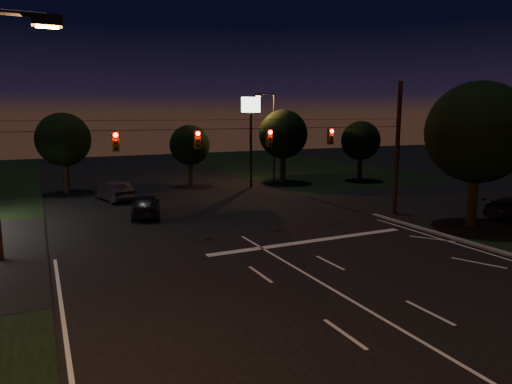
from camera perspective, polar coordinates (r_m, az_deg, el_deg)
ground at (r=14.99m, az=21.66°, el=-17.94°), size 140.00×140.00×0.00m
cross_street_right at (r=39.57m, az=24.48°, el=-1.12°), size 20.00×16.00×0.02m
stop_bar at (r=25.09m, az=6.91°, el=-6.10°), size 12.00×0.50×0.01m
utility_pole_right at (r=33.17m, az=16.86°, el=-2.59°), size 0.30×0.30×9.00m
utility_pole_left at (r=24.84m, az=-29.26°, el=-7.47°), size 0.28×0.28×8.00m
signal_span at (r=25.86m, az=-2.68°, el=6.79°), size 24.00×0.40×1.56m
pole_sign_right at (r=42.82m, az=-0.65°, el=8.89°), size 1.80×0.30×8.40m
street_light_right_far at (r=46.07m, az=1.98°, el=7.70°), size 2.20×0.35×9.00m
tree_right_near at (r=30.30m, az=25.74°, el=6.60°), size 6.00×6.00×8.76m
tree_far_b at (r=43.05m, az=-22.92°, el=5.98°), size 4.60×4.60×6.98m
tree_far_c at (r=44.01m, az=-8.29°, el=5.77°), size 3.80×3.80×5.86m
tree_far_d at (r=45.69m, az=3.36°, el=7.15°), size 4.80×4.80×7.30m
tree_far_e at (r=48.48m, az=12.88°, el=6.22°), size 4.00×4.00×6.18m
car_oncoming_a at (r=31.42m, az=-13.63°, el=-1.66°), size 2.85×4.89×1.56m
car_oncoming_b at (r=38.03m, az=-17.32°, el=0.11°), size 2.65×5.00×1.56m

